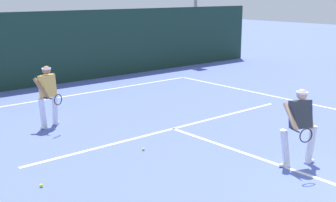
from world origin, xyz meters
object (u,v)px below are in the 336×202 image
at_px(player_near, 300,124).
at_px(tennis_ball, 143,149).
at_px(player_far, 48,94).
at_px(tennis_ball_extra, 41,186).

xyz_separation_m(player_near, tennis_ball, (-1.93, 2.80, -0.87)).
relative_size(player_far, tennis_ball, 25.24).
height_order(tennis_ball, tennis_ball_extra, same).
height_order(player_far, tennis_ball_extra, player_far).
xyz_separation_m(tennis_ball, tennis_ball_extra, (-2.66, -0.35, 0.00)).
bearing_deg(player_far, tennis_ball_extra, 38.90).
height_order(player_near, tennis_ball, player_near).
xyz_separation_m(player_near, tennis_ball_extra, (-4.59, 2.46, -0.87)).
bearing_deg(tennis_ball, player_near, -55.52).
height_order(player_near, player_far, player_far).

